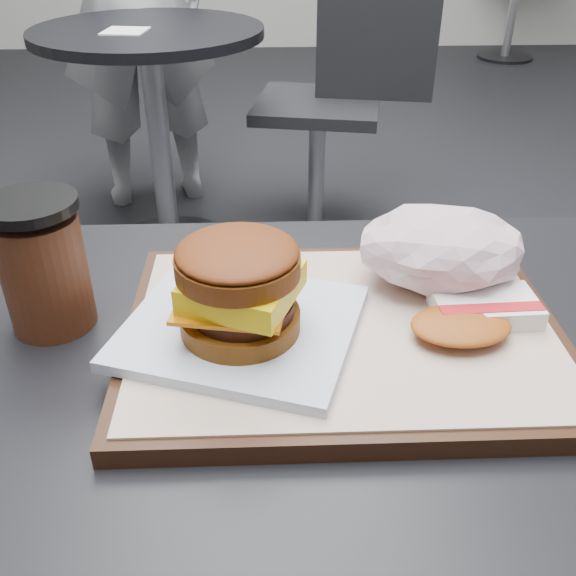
# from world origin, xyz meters

# --- Properties ---
(customer_table) EXTENTS (0.80, 0.60, 0.77)m
(customer_table) POSITION_xyz_m (0.00, 0.00, 0.58)
(customer_table) COLOR #A5A5AA
(customer_table) RESTS_ON ground
(serving_tray) EXTENTS (0.38, 0.28, 0.02)m
(serving_tray) POSITION_xyz_m (0.06, 0.06, 0.78)
(serving_tray) COLOR black
(serving_tray) RESTS_ON customer_table
(breakfast_sandwich) EXTENTS (0.23, 0.22, 0.09)m
(breakfast_sandwich) POSITION_xyz_m (-0.03, 0.04, 0.83)
(breakfast_sandwich) COLOR white
(breakfast_sandwich) RESTS_ON serving_tray
(hash_brown) EXTENTS (0.12, 0.09, 0.02)m
(hash_brown) POSITION_xyz_m (0.17, 0.05, 0.80)
(hash_brown) COLOR white
(hash_brown) RESTS_ON serving_tray
(crumpled_wrapper) EXTENTS (0.16, 0.12, 0.07)m
(crumpled_wrapper) POSITION_xyz_m (0.16, 0.13, 0.82)
(crumpled_wrapper) COLOR silver
(crumpled_wrapper) RESTS_ON serving_tray
(coffee_cup) EXTENTS (0.08, 0.08, 0.12)m
(coffee_cup) POSITION_xyz_m (-0.20, 0.10, 0.83)
(coffee_cup) COLOR #451F10
(coffee_cup) RESTS_ON customer_table
(neighbor_table) EXTENTS (0.70, 0.70, 0.75)m
(neighbor_table) POSITION_xyz_m (-0.35, 1.65, 0.55)
(neighbor_table) COLOR black
(neighbor_table) RESTS_ON ground
(napkin) EXTENTS (0.14, 0.14, 0.00)m
(napkin) POSITION_xyz_m (-0.40, 1.58, 0.75)
(napkin) COLOR white
(napkin) RESTS_ON neighbor_table
(neighbor_chair) EXTENTS (0.63, 0.49, 0.88)m
(neighbor_chair) POSITION_xyz_m (0.25, 1.82, 0.51)
(neighbor_chair) COLOR #A9A9AE
(neighbor_chair) RESTS_ON ground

